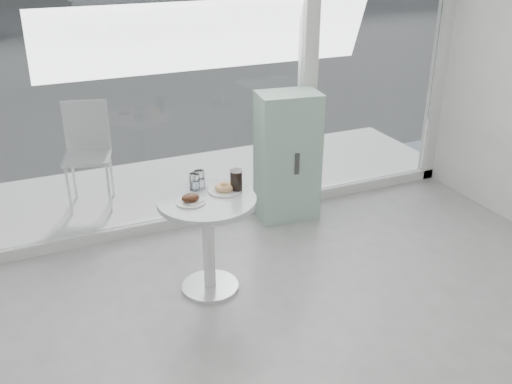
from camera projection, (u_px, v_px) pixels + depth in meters
name	position (u px, v px, depth m)	size (l,w,h in m)	color
storefront	(224.00, 35.00, 4.83)	(5.00, 0.14, 3.00)	white
main_table	(208.00, 225.00, 4.19)	(0.72, 0.72, 0.77)	silver
patio_deck	(195.00, 183.00, 6.17)	(5.60, 1.60, 0.05)	white
street	(61.00, 26.00, 16.31)	(40.00, 24.00, 0.00)	#3B3B3B
mint_cabinet	(287.00, 157.00, 5.30)	(0.61, 0.45, 1.21)	#92BBA5
patio_chair	(87.00, 147.00, 5.49)	(0.53, 0.53, 1.00)	silver
car_silver	(144.00, 4.00, 15.67)	(1.37, 3.92, 1.29)	#989B9F
plate_fritter	(191.00, 199.00, 4.02)	(0.21, 0.21, 0.07)	silver
plate_donut	(225.00, 189.00, 4.20)	(0.25, 0.25, 0.06)	silver
water_tumbler_a	(195.00, 183.00, 4.22)	(0.08, 0.08, 0.13)	white
water_tumbler_b	(199.00, 180.00, 4.24)	(0.08, 0.08, 0.13)	white
cola_glass	(236.00, 181.00, 4.18)	(0.09, 0.09, 0.17)	white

